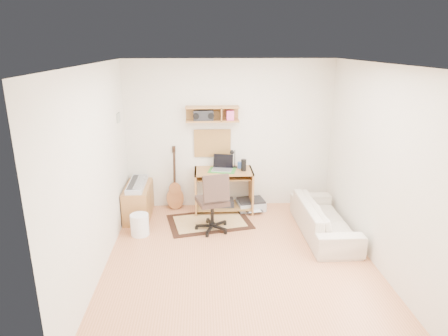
{
  "coord_description": "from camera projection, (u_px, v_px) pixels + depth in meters",
  "views": [
    {
      "loc": [
        -0.48,
        -4.76,
        2.82
      ],
      "look_at": [
        -0.15,
        1.05,
        1.0
      ],
      "focal_mm": 31.76,
      "sensor_mm": 36.0,
      "label": 1
    }
  ],
  "objects": [
    {
      "name": "music_keyboard",
      "position": [
        137.0,
        184.0,
        6.62
      ],
      "size": [
        0.26,
        0.84,
        0.07
      ],
      "primitive_type": "cube",
      "color": "#B2B5BA",
      "rests_on": "cabinet"
    },
    {
      "name": "rug",
      "position": [
        210.0,
        222.0,
        6.57
      ],
      "size": [
        1.47,
        1.13,
        0.02
      ],
      "primitive_type": "cube",
      "rotation": [
        0.0,
        0.0,
        0.2
      ],
      "color": "beige",
      "rests_on": "floor"
    },
    {
      "name": "sofa",
      "position": [
        324.0,
        213.0,
        6.08
      ],
      "size": [
        0.51,
        1.73,
        0.68
      ],
      "primitive_type": "imported",
      "rotation": [
        0.0,
        0.0,
        1.57
      ],
      "color": "#C0AF98",
      "rests_on": "floor"
    },
    {
      "name": "wall_shelf",
      "position": [
        212.0,
        114.0,
        6.67
      ],
      "size": [
        0.9,
        0.25,
        0.26
      ],
      "primitive_type": "cube",
      "color": "#A7713B",
      "rests_on": "back_wall"
    },
    {
      "name": "task_chair",
      "position": [
        212.0,
        201.0,
        6.15
      ],
      "size": [
        0.63,
        0.63,
        0.99
      ],
      "primitive_type": null,
      "rotation": [
        0.0,
        0.0,
        0.28
      ],
      "color": "#32241D",
      "rests_on": "floor"
    },
    {
      "name": "speaker",
      "position": [
        244.0,
        165.0,
        6.76
      ],
      "size": [
        0.09,
        0.09,
        0.2
      ],
      "primitive_type": "cylinder",
      "color": "black",
      "rests_on": "desk"
    },
    {
      "name": "guitar",
      "position": [
        174.0,
        178.0,
        6.95
      ],
      "size": [
        0.33,
        0.25,
        1.14
      ],
      "primitive_type": null,
      "rotation": [
        0.0,
        0.0,
        0.2
      ],
      "color": "#A15E31",
      "rests_on": "floor"
    },
    {
      "name": "pencil_cup",
      "position": [
        240.0,
        165.0,
        6.91
      ],
      "size": [
        0.08,
        0.08,
        0.11
      ],
      "primitive_type": "cylinder",
      "color": "#2F4F8E",
      "rests_on": "desk"
    },
    {
      "name": "ceiling",
      "position": [
        242.0,
        64.0,
        4.63
      ],
      "size": [
        3.6,
        4.0,
        0.01
      ],
      "primitive_type": "cube",
      "color": "white",
      "rests_on": "ground"
    },
    {
      "name": "desk_lamp",
      "position": [
        235.0,
        159.0,
        6.91
      ],
      "size": [
        0.11,
        0.11,
        0.33
      ],
      "primitive_type": null,
      "color": "black",
      "rests_on": "desk"
    },
    {
      "name": "laptop",
      "position": [
        222.0,
        163.0,
        6.76
      ],
      "size": [
        0.41,
        0.41,
        0.26
      ],
      "primitive_type": null,
      "rotation": [
        0.0,
        0.0,
        -0.21
      ],
      "color": "silver",
      "rests_on": "desk"
    },
    {
      "name": "right_wall",
      "position": [
        379.0,
        168.0,
        5.11
      ],
      "size": [
        0.01,
        4.0,
        2.6
      ],
      "primitive_type": "cube",
      "color": "beige",
      "rests_on": "ground"
    },
    {
      "name": "desk",
      "position": [
        224.0,
        191.0,
        6.93
      ],
      "size": [
        1.0,
        0.55,
        0.75
      ],
      "primitive_type": null,
      "color": "#A7713B",
      "rests_on": "floor"
    },
    {
      "name": "wall_photo",
      "position": [
        118.0,
        118.0,
        6.22
      ],
      "size": [
        0.02,
        0.2,
        0.15
      ],
      "primitive_type": "cube",
      "color": "#4C8CBF",
      "rests_on": "left_wall"
    },
    {
      "name": "back_wall",
      "position": [
        229.0,
        135.0,
        6.93
      ],
      "size": [
        3.6,
        0.01,
        2.6
      ],
      "primitive_type": "cube",
      "color": "beige",
      "rests_on": "ground"
    },
    {
      "name": "cabinet",
      "position": [
        138.0,
        201.0,
        6.71
      ],
      "size": [
        0.4,
        0.9,
        0.55
      ],
      "primitive_type": "cube",
      "color": "#A7713B",
      "rests_on": "floor"
    },
    {
      "name": "cork_board",
      "position": [
        212.0,
        143.0,
        6.92
      ],
      "size": [
        0.64,
        0.03,
        0.49
      ],
      "primitive_type": "cube",
      "color": "tan",
      "rests_on": "back_wall"
    },
    {
      "name": "waste_basket",
      "position": [
        140.0,
        225.0,
        6.09
      ],
      "size": [
        0.34,
        0.34,
        0.34
      ],
      "primitive_type": "cylinder",
      "rotation": [
        0.0,
        0.0,
        0.26
      ],
      "color": "white",
      "rests_on": "floor"
    },
    {
      "name": "floor",
      "position": [
        239.0,
        261.0,
        5.41
      ],
      "size": [
        3.6,
        4.0,
        0.01
      ],
      "primitive_type": "cube",
      "color": "tan",
      "rests_on": "ground"
    },
    {
      "name": "printer",
      "position": [
        251.0,
        205.0,
        7.06
      ],
      "size": [
        0.53,
        0.44,
        0.18
      ],
      "primitive_type": "cube",
      "rotation": [
        0.0,
        0.0,
        0.17
      ],
      "color": "#A5A8AA",
      "rests_on": "floor"
    },
    {
      "name": "boombox",
      "position": [
        203.0,
        115.0,
        6.66
      ],
      "size": [
        0.34,
        0.15,
        0.17
      ],
      "primitive_type": "cube",
      "color": "black",
      "rests_on": "wall_shelf"
    },
    {
      "name": "left_wall",
      "position": [
        96.0,
        172.0,
        4.92
      ],
      "size": [
        0.01,
        4.0,
        2.6
      ],
      "primitive_type": "cube",
      "color": "beige",
      "rests_on": "ground"
    }
  ]
}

